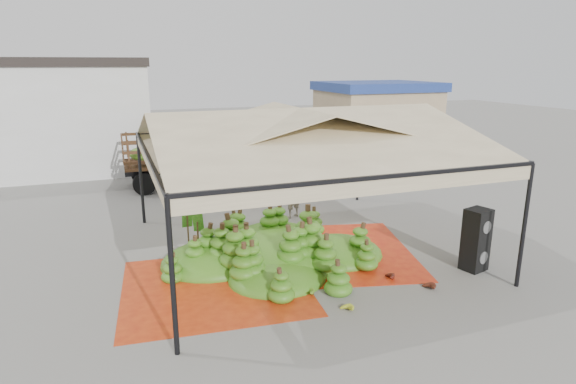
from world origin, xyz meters
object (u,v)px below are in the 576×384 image
object	(u,v)px
banana_heap	(280,236)
truck_right	(305,146)
vendor	(293,192)
truck_left	(212,151)
speaker_stack	(476,240)

from	to	relation	value
banana_heap	truck_right	distance (m)	10.59
vendor	truck_right	world-z (taller)	truck_right
banana_heap	vendor	xyz separation A→B (m)	(1.65, 3.36, 0.22)
truck_left	truck_right	world-z (taller)	truck_left
vendor	truck_left	bearing A→B (deg)	-97.13
banana_heap	truck_left	size ratio (longest dim) A/B	0.92
banana_heap	vendor	distance (m)	3.75
vendor	truck_right	xyz separation A→B (m)	(2.97, 6.15, 0.46)
speaker_stack	vendor	distance (m)	6.37
truck_left	truck_right	xyz separation A→B (m)	(4.56, 0.37, -0.09)
truck_right	speaker_stack	bearing A→B (deg)	-109.73
banana_heap	speaker_stack	bearing A→B (deg)	-27.54
banana_heap	truck_right	world-z (taller)	truck_right
truck_right	truck_left	bearing A→B (deg)	165.55
speaker_stack	vendor	bearing A→B (deg)	101.30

